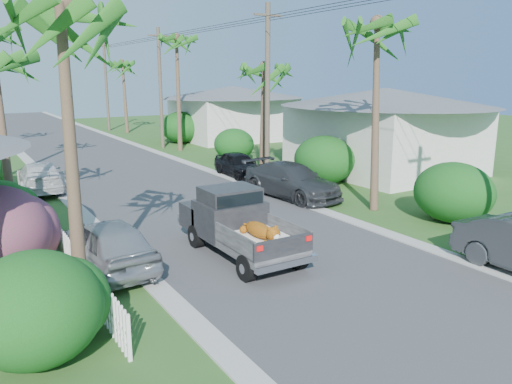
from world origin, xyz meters
TOP-DOWN VIEW (x-y plane):
  - ground at (0.00, 0.00)m, footprint 120.00×120.00m
  - road at (0.00, 25.00)m, footprint 8.00×100.00m
  - curb_left at (-4.30, 25.00)m, footprint 0.60×100.00m
  - curb_right at (4.30, 25.00)m, footprint 0.60×100.00m
  - pickup_truck at (-1.19, 4.39)m, footprint 1.98×5.12m
  - parked_car_rm at (4.65, 9.45)m, footprint 2.75×5.51m
  - parked_car_rf at (5.00, 15.00)m, footprint 1.82×4.00m
  - parked_car_ln at (-5.00, 5.05)m, footprint 2.07×4.52m
  - parked_car_lf at (-5.00, 16.81)m, footprint 2.28×4.97m
  - palm_l_a at (-6.20, 3.00)m, footprint 4.40×4.40m
  - palm_r_a at (6.30, 6.00)m, footprint 4.40×4.40m
  - palm_r_b at (6.60, 15.00)m, footprint 4.40×4.40m
  - palm_r_c at (6.20, 26.00)m, footprint 4.40×4.40m
  - palm_r_d at (6.50, 40.00)m, footprint 4.40×4.40m
  - shrub_l_a at (-7.50, 1.00)m, footprint 2.60×2.86m
  - shrub_r_a at (7.60, 3.00)m, footprint 2.80×3.08m
  - shrub_r_b at (7.80, 11.00)m, footprint 3.00×3.30m
  - shrub_r_c at (7.50, 20.00)m, footprint 2.60×2.86m
  - shrub_r_d at (8.00, 30.00)m, footprint 3.20×3.52m
  - picket_fence at (-6.00, 5.50)m, footprint 0.10×11.00m
  - house_right_near at (13.00, 12.00)m, footprint 8.00×9.00m
  - house_right_far at (13.00, 30.00)m, footprint 9.00×8.00m
  - utility_pole_b at (5.60, 13.00)m, footprint 1.60×0.26m
  - utility_pole_c at (5.60, 28.00)m, footprint 1.60×0.26m
  - utility_pole_d at (5.60, 43.00)m, footprint 1.60×0.26m

SIDE VIEW (x-z plane):
  - ground at x=0.00m, z-range 0.00..0.00m
  - road at x=0.00m, z-range 0.00..0.02m
  - curb_left at x=-4.30m, z-range 0.00..0.06m
  - curb_right at x=4.30m, z-range 0.00..0.06m
  - picket_fence at x=-6.00m, z-range 0.00..1.00m
  - parked_car_rf at x=5.00m, z-range 0.00..1.33m
  - parked_car_lf at x=-5.00m, z-range 0.00..1.41m
  - parked_car_ln at x=-5.00m, z-range 0.00..1.50m
  - parked_car_rm at x=4.65m, z-range 0.00..1.54m
  - pickup_truck at x=-1.19m, z-range -0.02..2.04m
  - shrub_r_c at x=7.50m, z-range 0.00..2.10m
  - shrub_l_a at x=-7.50m, z-range 0.00..2.20m
  - shrub_r_a at x=7.60m, z-range 0.00..2.30m
  - shrub_r_b at x=7.80m, z-range 0.00..2.50m
  - shrub_r_d at x=8.00m, z-range 0.00..2.60m
  - house_right_far at x=13.00m, z-range -0.18..4.42m
  - house_right_near at x=13.00m, z-range -0.18..4.62m
  - utility_pole_b at x=5.60m, z-range 0.10..9.10m
  - utility_pole_c at x=5.60m, z-range 0.10..9.10m
  - utility_pole_d at x=5.60m, z-range 0.10..9.10m
  - palm_r_b at x=6.60m, z-range 2.35..9.55m
  - palm_r_d at x=6.50m, z-range 2.73..10.74m
  - palm_l_a at x=-6.20m, z-range 2.83..11.04m
  - palm_r_a at x=6.30m, z-range 3.07..11.78m
  - palm_r_c at x=6.20m, z-range 3.41..12.81m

